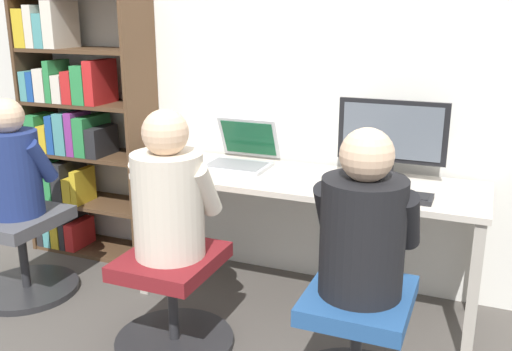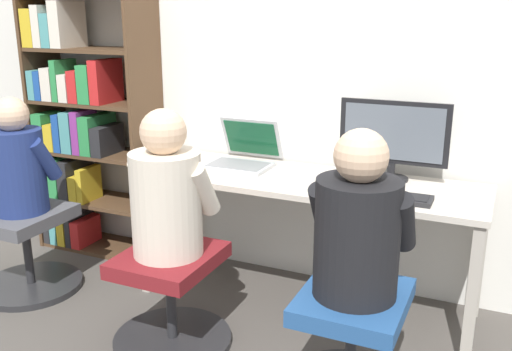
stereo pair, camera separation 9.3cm
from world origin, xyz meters
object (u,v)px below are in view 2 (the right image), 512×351
office_chair_left (351,344)px  office_chair_side (27,249)px  keyboard (383,195)px  bookshelf (81,128)px  person_at_monitor (358,226)px  person_at_laptop (167,193)px  desktop_monitor (393,138)px  laptop (243,156)px  person_near_shelf (18,163)px  office_chair_right (171,297)px

office_chair_left → office_chair_side: 1.94m
office_chair_left → office_chair_side: (-1.93, 0.17, 0.00)m
keyboard → bookshelf: bookshelf is taller
person_at_monitor → person_at_laptop: size_ratio=0.99×
desktop_monitor → laptop: bearing=-176.0°
person_at_monitor → office_chair_side: person_at_monitor is taller
laptop → person_near_shelf: size_ratio=0.56×
office_chair_right → person_at_monitor: (0.88, -0.03, 0.51)m
office_chair_left → office_chair_right: bearing=178.0°
laptop → office_chair_left: 1.26m
office_chair_right → bookshelf: 1.49m
person_at_laptop → person_near_shelf: bearing=172.2°
desktop_monitor → keyboard: (0.03, -0.30, -0.21)m
keyboard → person_at_monitor: bearing=-88.4°
laptop → person_at_laptop: bearing=-91.9°
person_at_monitor → bookshelf: size_ratio=0.40×
keyboard → person_near_shelf: bearing=-169.9°
desktop_monitor → bookshelf: size_ratio=0.33×
office_chair_left → person_at_laptop: 1.02m
laptop → office_chair_right: 0.90m
desktop_monitor → office_chair_left: 1.07m
bookshelf → person_at_monitor: bearing=-21.4°
office_chair_right → person_at_laptop: person_at_laptop is taller
person_near_shelf → person_at_laptop: bearing=-7.8°
bookshelf → person_near_shelf: (0.09, -0.62, -0.07)m
keyboard → desktop_monitor: bearing=95.2°
person_at_monitor → office_chair_left: bearing=-90.0°
keyboard → person_at_laptop: bearing=-150.7°
laptop → person_near_shelf: person_near_shelf is taller
person_at_monitor → office_chair_side: 2.00m
laptop → office_chair_right: laptop is taller
desktop_monitor → laptop: size_ratio=1.52×
office_chair_right → bookshelf: size_ratio=0.34×
laptop → person_at_laptop: size_ratio=0.54×
person_near_shelf → laptop: bearing=28.8°
desktop_monitor → office_chair_side: (-1.89, -0.65, -0.69)m
keyboard → person_near_shelf: size_ratio=0.70×
keyboard → office_chair_left: keyboard is taller
person_at_monitor → person_at_laptop: 0.88m
office_chair_right → bookshelf: bookshelf is taller
person_at_monitor → person_at_laptop: bearing=178.0°
laptop → keyboard: 0.88m
office_chair_left → office_chair_side: size_ratio=1.00×
laptop → keyboard: (0.84, -0.25, -0.04)m
person_at_monitor → person_near_shelf: 1.94m
laptop → person_near_shelf: bearing=-151.2°
office_chair_right → person_near_shelf: 1.17m
desktop_monitor → office_chair_side: desktop_monitor is taller
keyboard → person_at_laptop: person_at_laptop is taller
person_at_laptop → bookshelf: size_ratio=0.41×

